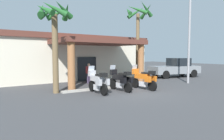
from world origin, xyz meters
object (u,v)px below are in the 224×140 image
(palm_tree_near_portico, at_px, (138,23))
(roadside_sign, at_px, (190,19))
(pickup_truck_gray, at_px, (175,68))
(motorcycle_black, at_px, (121,80))
(motel_building, at_px, (74,57))
(palm_tree_roadside, at_px, (54,24))
(motorcycle_silver, at_px, (98,82))
(pedestrian, at_px, (89,72))
(motorcycle_orange, at_px, (144,79))

(palm_tree_near_portico, height_order, roadside_sign, roadside_sign)
(pickup_truck_gray, bearing_deg, motorcycle_black, -148.42)
(motel_building, xyz_separation_m, roadside_sign, (6.25, -8.68, 3.06))
(pickup_truck_gray, xyz_separation_m, palm_tree_roadside, (-12.97, -2.03, 3.14))
(palm_tree_near_portico, relative_size, roadside_sign, 0.89)
(motorcycle_black, xyz_separation_m, pickup_truck_gray, (9.27, 3.51, 0.24))
(roadside_sign, bearing_deg, palm_tree_near_portico, 115.15)
(motorcycle_silver, relative_size, roadside_sign, 0.28)
(motel_building, height_order, palm_tree_roadside, palm_tree_roadside)
(motorcycle_silver, relative_size, palm_tree_roadside, 0.41)
(pickup_truck_gray, height_order, roadside_sign, roadside_sign)
(pedestrian, bearing_deg, pickup_truck_gray, -94.07)
(palm_tree_near_portico, xyz_separation_m, roadside_sign, (1.89, -4.02, -0.04))
(palm_tree_roadside, bearing_deg, motorcycle_black, -21.79)
(palm_tree_roadside, bearing_deg, motorcycle_orange, -19.10)
(motorcycle_silver, xyz_separation_m, palm_tree_roadside, (-2.09, 1.44, 3.38))
(pickup_truck_gray, relative_size, palm_tree_roadside, 1.00)
(palm_tree_near_portico, xyz_separation_m, palm_tree_roadside, (-8.42, -2.49, -1.10))
(pedestrian, distance_m, pickup_truck_gray, 9.50)
(motel_building, height_order, palm_tree_near_portico, palm_tree_near_portico)
(palm_tree_near_portico, bearing_deg, motorcycle_silver, -148.16)
(motorcycle_black, height_order, roadside_sign, roadside_sign)
(motel_building, bearing_deg, motorcycle_black, -94.33)
(pickup_truck_gray, relative_size, palm_tree_near_portico, 0.79)
(motel_building, xyz_separation_m, palm_tree_near_portico, (4.36, -4.66, 3.10))
(motorcycle_silver, bearing_deg, roadside_sign, -89.84)
(motel_building, distance_m, pickup_truck_gray, 10.34)
(motel_building, xyz_separation_m, pedestrian, (-0.56, -4.50, -1.15))
(motorcycle_black, bearing_deg, motorcycle_silver, 86.07)
(motorcycle_orange, distance_m, roadside_sign, 6.69)
(palm_tree_roadside, bearing_deg, motel_building, 60.42)
(motel_building, relative_size, motorcycle_black, 6.57)
(motel_building, xyz_separation_m, motorcycle_silver, (-1.97, -8.60, -1.38))
(motorcycle_black, distance_m, pickup_truck_gray, 9.92)
(pickup_truck_gray, distance_m, palm_tree_roadside, 13.50)
(motorcycle_silver, distance_m, pedestrian, 4.34)
(motorcycle_black, height_order, motorcycle_orange, same)
(palm_tree_roadside, bearing_deg, roadside_sign, -8.45)
(motel_building, distance_m, motorcycle_orange, 9.18)
(motorcycle_black, relative_size, motorcycle_orange, 1.00)
(motorcycle_black, height_order, palm_tree_roadside, palm_tree_roadside)
(motorcycle_orange, distance_m, pickup_truck_gray, 8.58)
(motorcycle_orange, relative_size, roadside_sign, 0.28)
(pedestrian, height_order, roadside_sign, roadside_sign)
(pedestrian, relative_size, palm_tree_roadside, 0.29)
(pickup_truck_gray, bearing_deg, pedestrian, -172.90)
(palm_tree_roadside, relative_size, roadside_sign, 0.70)
(motel_building, bearing_deg, motorcycle_silver, -104.88)
(motel_building, height_order, motorcycle_orange, motel_building)
(roadside_sign, bearing_deg, motorcycle_black, 179.55)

